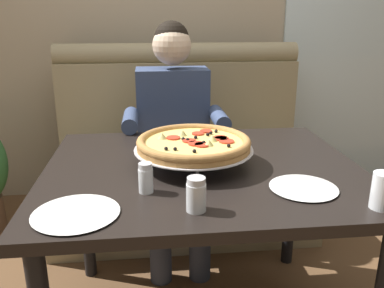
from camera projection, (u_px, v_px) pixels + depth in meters
back_wall_with_window at (174, 0)px, 2.80m from camera, size 6.00×0.12×2.80m
window_panel at (361, 0)px, 2.87m from camera, size 1.10×0.02×2.80m
booth_bench at (182, 163)px, 2.56m from camera, size 1.57×0.78×1.13m
dining_table at (203, 187)px, 1.57m from camera, size 1.20×0.99×0.75m
diner_main at (174, 128)px, 2.21m from camera, size 0.54×0.64×1.27m
pizza at (194, 144)px, 1.54m from camera, size 0.46×0.46×0.12m
shaker_oregano at (196, 197)px, 1.18m from camera, size 0.06×0.06×0.11m
shaker_pepper_flakes at (146, 180)px, 1.31m from camera, size 0.05×0.05×0.10m
plate_near_left at (304, 186)px, 1.34m from camera, size 0.23×0.23×0.02m
plate_near_right at (76, 211)px, 1.17m from camera, size 0.26×0.26×0.02m
drinking_glass at (383, 193)px, 1.20m from camera, size 0.07×0.07×0.11m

